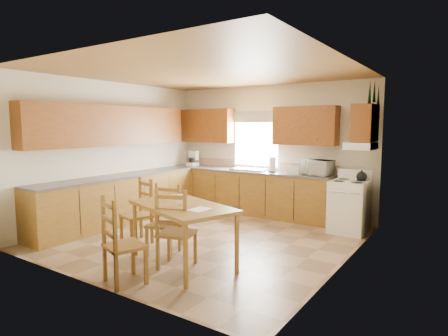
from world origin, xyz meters
The scene contains 35 objects.
floor centered at (0.00, 0.00, 0.00)m, with size 4.50×4.50×0.00m, color #886C4D.
ceiling centered at (0.00, 0.00, 2.70)m, with size 4.50×4.50×0.00m, color olive.
wall_left centered at (-2.25, 0.00, 1.35)m, with size 4.50×4.50×0.00m, color beige.
wall_right centered at (2.25, 0.00, 1.35)m, with size 4.50×4.50×0.00m, color beige.
wall_back centered at (0.00, 2.25, 1.35)m, with size 4.50×4.50×0.00m, color beige.
wall_front centered at (0.00, -2.25, 1.35)m, with size 4.50×4.50×0.00m, color beige.
lower_cab_back centered at (-0.38, 1.95, 0.44)m, with size 3.75×0.60×0.88m, color brown.
lower_cab_left centered at (-1.95, -0.15, 0.44)m, with size 0.60×3.60×0.88m, color brown.
counter_back centered at (-0.38, 1.95, 0.90)m, with size 3.75×0.63×0.04m, color #504A48.
counter_left centered at (-1.95, -0.15, 0.90)m, with size 0.63×3.60×0.04m, color #504A48.
backsplash centered at (-0.38, 2.24, 1.01)m, with size 3.75×0.01×0.18m, color #9F7B6A.
upper_cab_back_left centered at (-1.55, 2.08, 1.85)m, with size 1.41×0.33×0.75m, color brown.
upper_cab_back_right centered at (0.86, 2.08, 1.85)m, with size 1.25×0.33×0.75m, color brown.
upper_cab_left centered at (-2.08, -0.15, 1.85)m, with size 0.33×3.60×0.75m, color brown.
upper_cab_stove centered at (2.08, 1.65, 1.90)m, with size 0.33×0.62×0.62m, color brown.
range_hood centered at (2.03, 1.65, 1.52)m, with size 0.44×0.62×0.12m, color silver.
window_frame centered at (-0.30, 2.22, 1.55)m, with size 1.13×0.02×1.18m, color silver.
window_pane centered at (-0.30, 2.21, 1.55)m, with size 1.05×0.01×1.10m, color white.
window_valance centered at (-0.30, 2.19, 2.05)m, with size 1.19×0.01×0.24m, color #495B35.
sink_basin centered at (-0.30, 1.95, 0.94)m, with size 0.75×0.45×0.04m, color silver.
pine_decal_a centered at (2.21, 1.33, 2.38)m, with size 0.22×0.22×0.36m, color black.
pine_decal_b centered at (2.21, 1.65, 2.42)m, with size 0.22×0.22×0.36m, color black.
pine_decal_c centered at (2.21, 1.97, 2.38)m, with size 0.22×0.22×0.36m, color black.
stove centered at (1.88, 1.63, 0.44)m, with size 0.60×0.62×0.89m, color silver.
coffeemaker centered at (-1.88, 1.99, 1.07)m, with size 0.18×0.21×0.30m, color silver.
paper_towel centered at (0.24, 1.94, 1.07)m, with size 0.13×0.13×0.31m, color white.
toaster centered at (0.74, 1.87, 1.01)m, with size 0.21×0.14×0.17m, color silver.
microwave centered at (1.19, 1.95, 1.07)m, with size 0.49×0.35×0.30m, color silver.
dining_table centered at (0.44, -1.14, 0.41)m, with size 1.51×0.86×0.81m, color brown.
chair_near_left centered at (0.27, -1.99, 0.52)m, with size 0.44×0.42×1.04m, color brown.
chair_near_right centered at (0.45, -1.26, 0.53)m, with size 0.44×0.42×1.05m, color brown.
chair_far_left centered at (-0.77, -0.83, 0.51)m, with size 0.43×0.41×1.01m, color brown.
chair_far_right centered at (-0.05, -0.98, 0.50)m, with size 0.42×0.40×1.00m, color brown.
table_paper centered at (0.80, -1.23, 0.81)m, with size 0.21×0.28×0.00m, color white.
table_card centered at (0.38, -1.12, 0.87)m, with size 0.10×0.02×0.13m, color white.
Camera 1 is at (3.62, -4.88, 1.85)m, focal length 30.00 mm.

